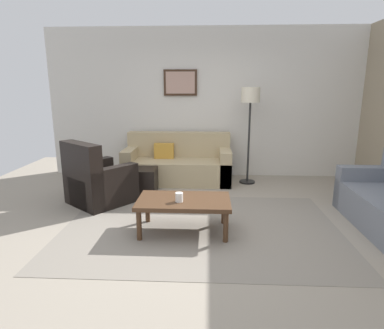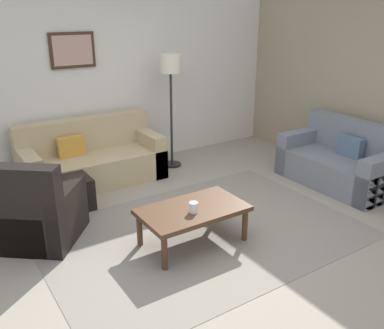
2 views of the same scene
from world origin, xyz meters
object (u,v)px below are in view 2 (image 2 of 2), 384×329
(couch_main, at_px, (91,161))
(coffee_table, at_px, (193,212))
(couch_loveseat, at_px, (342,163))
(armchair_leather, at_px, (35,216))
(cup, at_px, (194,207))
(ottoman, at_px, (66,193))
(lamp_standing, at_px, (171,75))
(framed_artwork, at_px, (73,50))

(couch_main, xyz_separation_m, coffee_table, (0.28, -2.23, 0.06))
(couch_main, bearing_deg, couch_loveseat, -34.40)
(armchair_leather, height_order, cup, armchair_leather)
(armchair_leather, distance_m, ottoman, 0.83)
(lamp_standing, bearing_deg, framed_artwork, 158.37)
(couch_loveseat, bearing_deg, cup, -173.60)
(lamp_standing, relative_size, framed_artwork, 2.74)
(couch_loveseat, relative_size, lamp_standing, 0.92)
(coffee_table, xyz_separation_m, cup, (-0.05, -0.09, 0.11))
(framed_artwork, bearing_deg, couch_main, -93.13)
(lamp_standing, bearing_deg, ottoman, -162.85)
(couch_loveseat, bearing_deg, couch_main, 145.60)
(coffee_table, bearing_deg, framed_artwork, 95.54)
(lamp_standing, bearing_deg, coffee_table, -115.34)
(couch_main, bearing_deg, framed_artwork, 86.87)
(armchair_leather, distance_m, coffee_table, 1.65)
(coffee_table, bearing_deg, couch_main, 97.07)
(couch_main, height_order, armchair_leather, armchair_leather)
(ottoman, distance_m, framed_artwork, 2.01)
(couch_loveseat, xyz_separation_m, ottoman, (-3.51, 1.33, -0.10))
(couch_main, distance_m, ottoman, 0.89)
(armchair_leather, relative_size, lamp_standing, 0.66)
(couch_loveseat, height_order, cup, couch_loveseat)
(couch_main, relative_size, coffee_table, 1.75)
(cup, distance_m, framed_artwork, 3.02)
(couch_main, height_order, ottoman, couch_main)
(lamp_standing, xyz_separation_m, framed_artwork, (-1.26, 0.50, 0.38))
(armchair_leather, bearing_deg, couch_loveseat, -9.74)
(armchair_leather, bearing_deg, couch_main, 50.28)
(armchair_leather, bearing_deg, cup, -36.94)
(couch_loveseat, distance_m, ottoman, 3.75)
(couch_main, relative_size, framed_artwork, 3.09)
(lamp_standing, height_order, framed_artwork, framed_artwork)
(armchair_leather, distance_m, lamp_standing, 2.89)
(coffee_table, distance_m, framed_artwork, 3.00)
(coffee_table, bearing_deg, armchair_leather, 146.45)
(armchair_leather, bearing_deg, ottoman, 50.90)
(cup, bearing_deg, coffee_table, 61.51)
(couch_main, relative_size, ottoman, 3.44)
(cup, bearing_deg, lamp_standing, 64.53)
(couch_loveseat, distance_m, coffee_table, 2.67)
(cup, bearing_deg, framed_artwork, 94.38)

